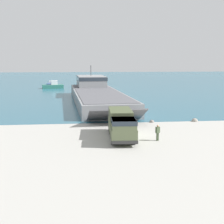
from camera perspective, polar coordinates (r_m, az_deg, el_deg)
ground_plane at (r=35.22m, az=2.98°, el=-4.06°), size 240.00×240.00×0.00m
water_surface at (r=130.68m, az=-3.61°, el=5.84°), size 240.00×180.00×0.01m
landing_craft at (r=63.31m, az=-2.94°, el=3.49°), size 11.02×41.29×7.03m
military_truck at (r=33.10m, az=1.72°, el=-2.17°), size 2.90×8.10×2.89m
soldier_on_ramp at (r=32.48m, az=8.35°, el=-3.55°), size 0.50×0.43×1.68m
moored_boat_a at (r=106.80m, az=-11.02°, el=5.11°), size 2.99×8.37×1.34m
moored_boat_b at (r=93.75m, az=-10.72°, el=4.73°), size 6.45×3.65×2.29m
shoreline_rock_a at (r=43.89m, az=14.88°, el=-1.66°), size 0.86×0.86×0.86m
shoreline_rock_b at (r=42.11m, az=7.31°, el=-1.88°), size 0.66×0.66×0.66m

